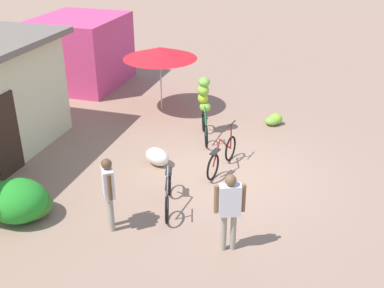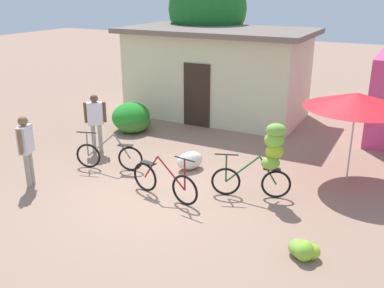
% 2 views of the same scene
% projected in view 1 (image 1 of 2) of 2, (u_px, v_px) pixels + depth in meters
% --- Properties ---
extents(ground_plane, '(60.00, 60.00, 0.00)m').
position_uv_depth(ground_plane, '(225.00, 174.00, 11.67)').
color(ground_plane, '#987663').
extents(shop_pink, '(3.20, 2.80, 2.44)m').
position_uv_depth(shop_pink, '(81.00, 51.00, 17.24)').
color(shop_pink, '#D6427B').
rests_on(shop_pink, ground).
extents(hedge_bush_front_left, '(1.13, 1.27, 0.87)m').
position_uv_depth(hedge_bush_front_left, '(17.00, 201.00, 9.78)').
color(hedge_bush_front_left, '#248E26').
rests_on(hedge_bush_front_left, ground).
extents(hedge_bush_front_right, '(1.00, 1.15, 0.54)m').
position_uv_depth(hedge_bush_front_right, '(26.00, 205.00, 9.96)').
color(hedge_bush_front_right, '#3A6F27').
rests_on(hedge_bush_front_right, ground).
extents(market_umbrella, '(2.30, 2.30, 2.05)m').
position_uv_depth(market_umbrella, '(160.00, 53.00, 14.60)').
color(market_umbrella, beige).
rests_on(market_umbrella, ground).
extents(bicycle_leftmost, '(1.64, 0.54, 0.93)m').
position_uv_depth(bicycle_leftmost, '(168.00, 193.00, 10.20)').
color(bicycle_leftmost, black).
rests_on(bicycle_leftmost, ground).
extents(bicycle_near_pile, '(1.73, 0.34, 1.02)m').
position_uv_depth(bicycle_near_pile, '(222.00, 156.00, 11.72)').
color(bicycle_near_pile, black).
rests_on(bicycle_near_pile, ground).
extents(bicycle_center_loaded, '(1.60, 0.72, 1.65)m').
position_uv_depth(bicycle_center_loaded, '(204.00, 102.00, 13.35)').
color(bicycle_center_loaded, black).
rests_on(bicycle_center_loaded, ground).
extents(banana_pile_on_ground, '(0.66, 0.61, 0.34)m').
position_uv_depth(banana_pile_on_ground, '(274.00, 120.00, 14.32)').
color(banana_pile_on_ground, '#92C12A').
rests_on(banana_pile_on_ground, ground).
extents(produce_sack, '(0.70, 0.82, 0.44)m').
position_uv_depth(produce_sack, '(157.00, 157.00, 12.00)').
color(produce_sack, silver).
rests_on(produce_sack, ground).
extents(person_vendor, '(0.50, 0.39, 1.58)m').
position_uv_depth(person_vendor, '(108.00, 187.00, 9.26)').
color(person_vendor, gray).
rests_on(person_vendor, ground).
extents(person_bystander, '(0.34, 0.54, 1.62)m').
position_uv_depth(person_bystander, '(230.00, 205.00, 8.64)').
color(person_bystander, gray).
rests_on(person_bystander, ground).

